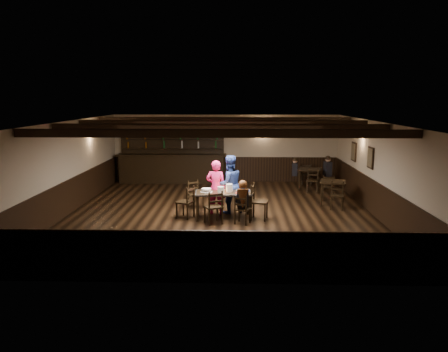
{
  "coord_description": "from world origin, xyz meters",
  "views": [
    {
      "loc": [
        0.47,
        -12.56,
        3.38
      ],
      "look_at": [
        0.09,
        0.2,
        1.08
      ],
      "focal_mm": 35.0,
      "sensor_mm": 36.0,
      "label": 1
    }
  ],
  "objects_px": {
    "chair_near_left": "(214,205)",
    "woman_pink": "(216,187)",
    "cake": "(206,190)",
    "bar_counter": "(172,164)",
    "chair_near_right": "(242,207)",
    "man_blue": "(229,184)",
    "dining_table": "(223,195)"
  },
  "relations": [
    {
      "from": "man_blue",
      "to": "bar_counter",
      "type": "relative_size",
      "value": 0.39
    },
    {
      "from": "chair_near_left",
      "to": "cake",
      "type": "distance_m",
      "value": 0.71
    },
    {
      "from": "bar_counter",
      "to": "chair_near_left",
      "type": "bearing_deg",
      "value": -71.19
    },
    {
      "from": "dining_table",
      "to": "man_blue",
      "type": "bearing_deg",
      "value": 75.04
    },
    {
      "from": "chair_near_right",
      "to": "man_blue",
      "type": "relative_size",
      "value": 0.47
    },
    {
      "from": "bar_counter",
      "to": "dining_table",
      "type": "bearing_deg",
      "value": -67.05
    },
    {
      "from": "dining_table",
      "to": "cake",
      "type": "xyz_separation_m",
      "value": [
        -0.48,
        -0.02,
        0.13
      ]
    },
    {
      "from": "woman_pink",
      "to": "cake",
      "type": "height_order",
      "value": "woman_pink"
    },
    {
      "from": "dining_table",
      "to": "cake",
      "type": "height_order",
      "value": "cake"
    },
    {
      "from": "woman_pink",
      "to": "bar_counter",
      "type": "height_order",
      "value": "bar_counter"
    },
    {
      "from": "cake",
      "to": "bar_counter",
      "type": "xyz_separation_m",
      "value": [
        -1.75,
        5.29,
        -0.07
      ]
    },
    {
      "from": "chair_near_left",
      "to": "bar_counter",
      "type": "relative_size",
      "value": 0.21
    },
    {
      "from": "chair_near_right",
      "to": "woman_pink",
      "type": "bearing_deg",
      "value": 125.39
    },
    {
      "from": "chair_near_left",
      "to": "woman_pink",
      "type": "bearing_deg",
      "value": 90.54
    },
    {
      "from": "bar_counter",
      "to": "cake",
      "type": "bearing_deg",
      "value": -71.66
    },
    {
      "from": "chair_near_right",
      "to": "chair_near_left",
      "type": "bearing_deg",
      "value": -178.91
    },
    {
      "from": "dining_table",
      "to": "chair_near_right",
      "type": "xyz_separation_m",
      "value": [
        0.51,
        -0.62,
        -0.2
      ]
    },
    {
      "from": "woman_pink",
      "to": "cake",
      "type": "distance_m",
      "value": 0.51
    },
    {
      "from": "dining_table",
      "to": "bar_counter",
      "type": "xyz_separation_m",
      "value": [
        -2.23,
        5.27,
        0.05
      ]
    },
    {
      "from": "chair_near_right",
      "to": "man_blue",
      "type": "height_order",
      "value": "man_blue"
    },
    {
      "from": "man_blue",
      "to": "chair_near_left",
      "type": "bearing_deg",
      "value": 50.89
    },
    {
      "from": "woman_pink",
      "to": "bar_counter",
      "type": "relative_size",
      "value": 0.37
    },
    {
      "from": "dining_table",
      "to": "woman_pink",
      "type": "relative_size",
      "value": 1.02
    },
    {
      "from": "dining_table",
      "to": "woman_pink",
      "type": "height_order",
      "value": "woman_pink"
    },
    {
      "from": "woman_pink",
      "to": "bar_counter",
      "type": "distance_m",
      "value": 5.24
    },
    {
      "from": "chair_near_right",
      "to": "bar_counter",
      "type": "height_order",
      "value": "bar_counter"
    },
    {
      "from": "dining_table",
      "to": "man_blue",
      "type": "relative_size",
      "value": 0.95
    },
    {
      "from": "chair_near_right",
      "to": "bar_counter",
      "type": "bearing_deg",
      "value": 114.97
    },
    {
      "from": "dining_table",
      "to": "woman_pink",
      "type": "xyz_separation_m",
      "value": [
        -0.23,
        0.42,
        0.13
      ]
    },
    {
      "from": "dining_table",
      "to": "man_blue",
      "type": "height_order",
      "value": "man_blue"
    },
    {
      "from": "dining_table",
      "to": "chair_near_left",
      "type": "bearing_deg",
      "value": -109.1
    },
    {
      "from": "dining_table",
      "to": "woman_pink",
      "type": "distance_m",
      "value": 0.5
    }
  ]
}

